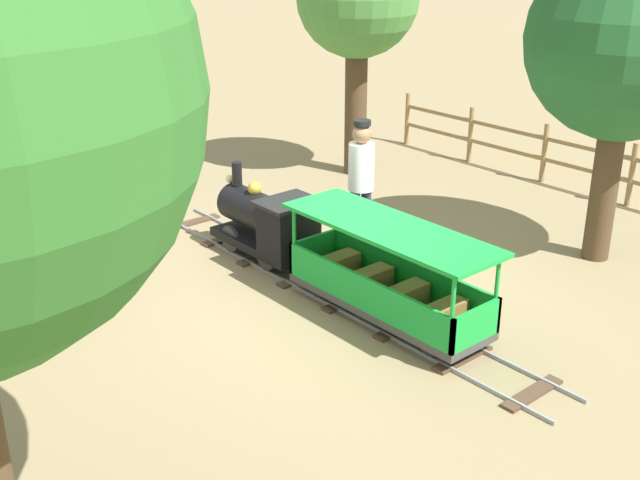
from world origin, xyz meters
TOP-DOWN VIEW (x-y plane):
  - ground_plane at (0.00, 0.00)m, footprint 60.00×60.00m
  - track at (0.00, 0.20)m, footprint 0.70×6.05m
  - locomotive at (0.00, 1.24)m, footprint 0.66×1.45m
  - passenger_car at (0.00, -0.70)m, footprint 0.76×2.35m
  - conductor_person at (0.97, 0.72)m, footprint 0.30×0.30m
  - park_bench at (-2.58, 1.57)m, footprint 1.36×0.75m
  - oak_tree_far at (3.00, -1.19)m, footprint 2.15×2.15m
  - fence_section at (4.93, 0.20)m, footprint 0.08×7.13m

SIDE VIEW (x-z plane):
  - ground_plane at x=0.00m, z-range 0.00..0.00m
  - track at x=0.00m, z-range 0.00..0.04m
  - park_bench at x=-2.58m, z-range 0.01..0.83m
  - passenger_car at x=0.00m, z-range -0.06..0.91m
  - fence_section at x=4.93m, z-range 0.03..0.93m
  - locomotive at x=0.00m, z-range -0.03..1.00m
  - conductor_person at x=0.97m, z-range 0.15..1.77m
  - oak_tree_far at x=3.00m, z-range 0.69..4.28m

